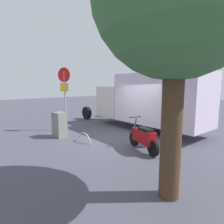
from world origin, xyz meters
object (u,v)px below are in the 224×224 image
motorcycle (143,137)px  utility_cabinet (60,125)px  bike_rack_hoop (84,142)px  stop_sign (65,89)px  box_truck_near (147,99)px

motorcycle → utility_cabinet: 4.10m
bike_rack_hoop → stop_sign: bearing=-12.1°
stop_sign → bike_rack_hoop: 3.37m
utility_cabinet → motorcycle: bearing=-161.5°
motorcycle → bike_rack_hoop: (2.38, 0.97, -0.52)m
box_truck_near → utility_cabinet: (1.83, 4.32, -1.08)m
box_truck_near → stop_sign: (2.78, 3.46, 0.56)m
motorcycle → utility_cabinet: motorcycle is taller
utility_cabinet → bike_rack_hoop: (-1.52, -0.34, -0.58)m
stop_sign → utility_cabinet: (-0.96, 0.87, -1.64)m
utility_cabinet → bike_rack_hoop: 1.66m
motorcycle → stop_sign: bearing=24.2°
box_truck_near → motorcycle: bearing=128.5°
motorcycle → utility_cabinet: (3.89, 1.30, 0.06)m
box_truck_near → utility_cabinet: box_truck_near is taller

